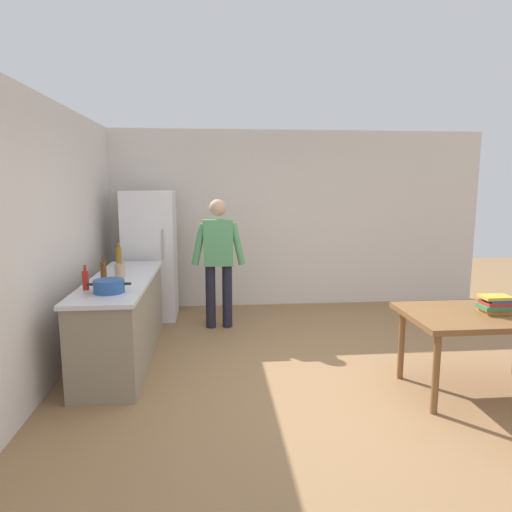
{
  "coord_description": "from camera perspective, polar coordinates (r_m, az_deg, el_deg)",
  "views": [
    {
      "loc": [
        -1.0,
        -4.05,
        1.89
      ],
      "look_at": [
        -0.5,
        1.4,
        1.03
      ],
      "focal_mm": 32.03,
      "sensor_mm": 36.0,
      "label": 1
    }
  ],
  "objects": [
    {
      "name": "wall_left",
      "position": [
        4.58,
        -25.68,
        1.3
      ],
      "size": [
        0.12,
        5.6,
        2.7
      ],
      "primitive_type": "cube",
      "color": "silver",
      "rests_on": "ground_plane"
    },
    {
      "name": "dining_table",
      "position": [
        4.62,
        26.52,
        -7.27
      ],
      "size": [
        1.4,
        0.9,
        0.75
      ],
      "color": "brown",
      "rests_on": "ground_plane"
    },
    {
      "name": "book_stack",
      "position": [
        4.62,
        27.75,
        -5.35
      ],
      "size": [
        0.28,
        0.21,
        0.16
      ],
      "color": "orange",
      "rests_on": "dining_table"
    },
    {
      "name": "ground_plane",
      "position": [
        4.58,
        8.14,
        -15.48
      ],
      "size": [
        14.0,
        14.0,
        0.0
      ],
      "primitive_type": "plane",
      "color": "#936D47"
    },
    {
      "name": "bottle_sauce_red",
      "position": [
        4.6,
        -20.52,
        -2.82
      ],
      "size": [
        0.06,
        0.06,
        0.24
      ],
      "color": "#B22319",
      "rests_on": "kitchen_counter"
    },
    {
      "name": "refrigerator",
      "position": [
        6.59,
        -13.05,
        0.1
      ],
      "size": [
        0.7,
        0.67,
        1.8
      ],
      "color": "white",
      "rests_on": "ground_plane"
    },
    {
      "name": "utensil_jar",
      "position": [
        5.14,
        -16.64,
        -1.63
      ],
      "size": [
        0.11,
        0.11,
        0.32
      ],
      "color": "tan",
      "rests_on": "kitchen_counter"
    },
    {
      "name": "bottle_oil_amber",
      "position": [
        5.88,
        -16.76,
        0.03
      ],
      "size": [
        0.06,
        0.06,
        0.28
      ],
      "color": "#996619",
      "rests_on": "kitchen_counter"
    },
    {
      "name": "kitchen_counter",
      "position": [
        5.16,
        -16.35,
        -7.59
      ],
      "size": [
        0.64,
        2.2,
        0.9
      ],
      "color": "gray",
      "rests_on": "ground_plane"
    },
    {
      "name": "bottle_beer_brown",
      "position": [
        4.92,
        -18.51,
        -1.86
      ],
      "size": [
        0.06,
        0.06,
        0.26
      ],
      "color": "#5B3314",
      "rests_on": "kitchen_counter"
    },
    {
      "name": "cooking_pot",
      "position": [
        4.43,
        -17.88,
        -3.6
      ],
      "size": [
        0.4,
        0.28,
        0.12
      ],
      "color": "#285193",
      "rests_on": "kitchen_counter"
    },
    {
      "name": "person",
      "position": [
        5.97,
        -4.72,
        0.16
      ],
      "size": [
        0.7,
        0.22,
        1.7
      ],
      "color": "#1E1E2D",
      "rests_on": "ground_plane"
    },
    {
      "name": "wall_back",
      "position": [
        7.15,
        2.8,
        4.63
      ],
      "size": [
        6.4,
        0.12,
        2.7
      ],
      "primitive_type": "cube",
      "color": "silver",
      "rests_on": "ground_plane"
    }
  ]
}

